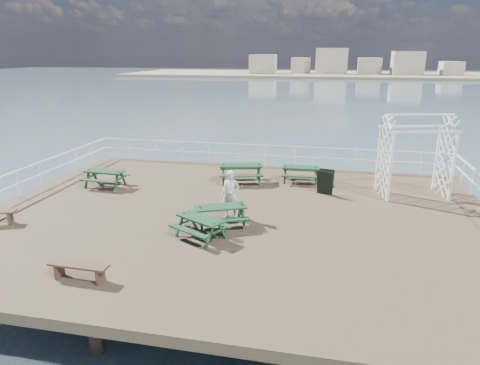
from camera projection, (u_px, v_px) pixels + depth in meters
name	position (u px, v px, depth m)	size (l,w,h in m)	color
ground	(236.00, 218.00, 15.33)	(18.00, 14.00, 0.30)	brown
sea_backdrop	(364.00, 72.00, 138.27)	(300.00, 300.00, 9.20)	#3B5763
railing	(248.00, 171.00, 17.45)	(17.77, 13.76, 1.10)	white
picnic_table_a	(105.00, 175.00, 18.23)	(1.74, 1.43, 0.81)	#153C21
picnic_table_b	(241.00, 169.00, 18.85)	(2.21, 1.94, 0.92)	#153C21
picnic_table_c	(301.00, 171.00, 18.91)	(1.67, 1.37, 0.79)	#153C21
picnic_table_d	(200.00, 223.00, 13.19)	(1.98, 1.86, 0.76)	#153C21
picnic_table_e	(221.00, 211.00, 14.06)	(2.06, 1.90, 0.81)	#153C21
flat_bench_near	(79.00, 268.00, 10.75)	(1.57, 0.42, 0.45)	#503929
trellis_arbor	(415.00, 160.00, 16.85)	(2.92, 2.02, 3.30)	white
sandwich_board	(325.00, 182.00, 17.29)	(0.71, 0.60, 1.02)	black
person	(231.00, 194.00, 14.73)	(0.61, 0.40, 1.68)	silver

